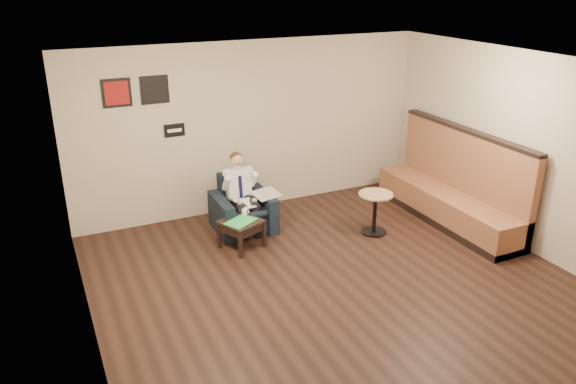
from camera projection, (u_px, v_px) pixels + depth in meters
name	position (u px, v px, depth m)	size (l,w,h in m)	color
ground	(341.00, 288.00, 7.22)	(6.00, 6.00, 0.00)	black
wall_back	(252.00, 127.00, 9.22)	(6.00, 0.02, 2.80)	beige
wall_front	(551.00, 318.00, 4.17)	(6.00, 0.02, 2.80)	beige
wall_left	(82.00, 233.00, 5.51)	(0.02, 6.00, 2.80)	beige
wall_right	(530.00, 154.00, 7.88)	(0.02, 6.00, 2.80)	beige
ceiling	(350.00, 68.00, 6.18)	(6.00, 6.00, 0.02)	white
seating_sign	(174.00, 130.00, 8.66)	(0.32, 0.02, 0.20)	black
art_print_left	(117.00, 93.00, 8.10)	(0.42, 0.03, 0.42)	maroon
art_print_right	(155.00, 90.00, 8.32)	(0.42, 0.03, 0.42)	black
armchair	(243.00, 204.00, 8.70)	(0.87, 0.87, 0.84)	black
seated_man	(245.00, 198.00, 8.55)	(0.55, 0.82, 1.15)	silver
lap_papers	(247.00, 203.00, 8.49)	(0.19, 0.27, 0.01)	white
newspaper	(266.00, 194.00, 8.70)	(0.37, 0.46, 0.01)	silver
side_table	(242.00, 234.00, 8.20)	(0.52, 0.52, 0.43)	black
green_folder	(241.00, 221.00, 8.08)	(0.43, 0.30, 0.01)	#29D152
coffee_mug	(244.00, 212.00, 8.29)	(0.08, 0.08, 0.09)	white
smartphone	(237.00, 217.00, 8.24)	(0.13, 0.07, 0.01)	black
banquette	(450.00, 178.00, 8.88)	(0.69, 2.89, 1.48)	brown
cafe_table	(375.00, 213.00, 8.61)	(0.53, 0.53, 0.65)	tan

